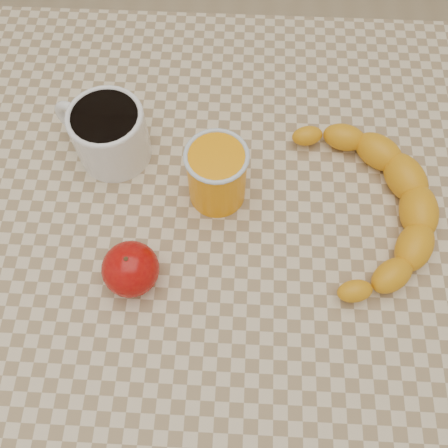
{
  "coord_description": "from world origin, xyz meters",
  "views": [
    {
      "loc": [
        0.01,
        -0.28,
        1.34
      ],
      "look_at": [
        0.0,
        0.0,
        0.77
      ],
      "focal_mm": 40.0,
      "sensor_mm": 36.0,
      "label": 1
    }
  ],
  "objects_px": {
    "apple": "(131,269)",
    "coffee_mug": "(108,132)",
    "table": "(224,256)",
    "banana": "(367,205)",
    "orange_juice_glass": "(217,175)"
  },
  "relations": [
    {
      "from": "apple",
      "to": "coffee_mug",
      "type": "bearing_deg",
      "value": 105.69
    },
    {
      "from": "table",
      "to": "apple",
      "type": "bearing_deg",
      "value": -146.71
    },
    {
      "from": "coffee_mug",
      "to": "apple",
      "type": "bearing_deg",
      "value": -74.31
    },
    {
      "from": "apple",
      "to": "banana",
      "type": "distance_m",
      "value": 0.31
    },
    {
      "from": "coffee_mug",
      "to": "banana",
      "type": "xyz_separation_m",
      "value": [
        0.34,
        -0.08,
        -0.02
      ]
    },
    {
      "from": "table",
      "to": "orange_juice_glass",
      "type": "height_order",
      "value": "orange_juice_glass"
    },
    {
      "from": "table",
      "to": "apple",
      "type": "relative_size",
      "value": 8.86
    },
    {
      "from": "apple",
      "to": "banana",
      "type": "height_order",
      "value": "apple"
    },
    {
      "from": "coffee_mug",
      "to": "orange_juice_glass",
      "type": "height_order",
      "value": "orange_juice_glass"
    },
    {
      "from": "orange_juice_glass",
      "to": "banana",
      "type": "relative_size",
      "value": 0.29
    },
    {
      "from": "coffee_mug",
      "to": "apple",
      "type": "xyz_separation_m",
      "value": [
        0.05,
        -0.19,
        -0.01
      ]
    },
    {
      "from": "apple",
      "to": "orange_juice_glass",
      "type": "bearing_deg",
      "value": 52.7
    },
    {
      "from": "orange_juice_glass",
      "to": "apple",
      "type": "distance_m",
      "value": 0.16
    },
    {
      "from": "orange_juice_glass",
      "to": "banana",
      "type": "distance_m",
      "value": 0.2
    },
    {
      "from": "orange_juice_glass",
      "to": "banana",
      "type": "height_order",
      "value": "orange_juice_glass"
    }
  ]
}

